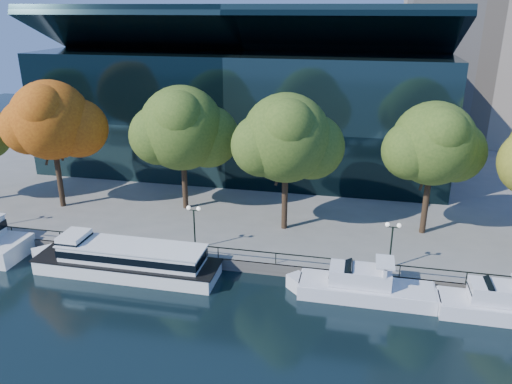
% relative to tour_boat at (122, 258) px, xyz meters
% --- Properties ---
extents(ground, '(160.00, 160.00, 0.00)m').
position_rel_tour_boat_xyz_m(ground, '(7.63, -0.71, -1.38)').
color(ground, black).
rests_on(ground, ground).
extents(promenade, '(90.00, 67.08, 1.00)m').
position_rel_tour_boat_xyz_m(promenade, '(7.63, 35.67, -0.88)').
color(promenade, slate).
rests_on(promenade, ground).
extents(railing, '(88.20, 0.08, 0.99)m').
position_rel_tour_boat_xyz_m(railing, '(7.63, 2.54, 0.55)').
color(railing, black).
rests_on(railing, promenade).
extents(convention_building, '(50.00, 24.57, 21.43)m').
position_rel_tour_boat_xyz_m(convention_building, '(3.63, 31.08, 7.12)').
color(convention_building, black).
rests_on(convention_building, ground).
extents(tour_boat, '(17.16, 3.83, 3.26)m').
position_rel_tour_boat_xyz_m(tour_boat, '(0.00, 0.00, 0.00)').
color(tour_boat, white).
rests_on(tour_boat, ground).
extents(cruiser_near, '(11.41, 2.94, 3.31)m').
position_rel_tour_boat_xyz_m(cruiser_near, '(19.61, 0.40, -0.36)').
color(cruiser_near, white).
rests_on(cruiser_near, ground).
extents(cruiser_far, '(10.14, 2.81, 3.31)m').
position_rel_tour_boat_xyz_m(cruiser_far, '(29.38, -0.12, -0.33)').
color(cruiser_far, white).
rests_on(cruiser_far, ground).
extents(tree_1, '(10.10, 8.28, 13.40)m').
position_rel_tour_boat_xyz_m(tree_1, '(-11.87, 10.34, 8.80)').
color(tree_1, black).
rests_on(tree_1, promenade).
extents(tree_2, '(10.72, 8.79, 12.94)m').
position_rel_tour_boat_xyz_m(tree_2, '(1.25, 12.66, 8.08)').
color(tree_2, black).
rests_on(tree_2, promenade).
extents(tree_3, '(10.21, 8.38, 13.06)m').
position_rel_tour_boat_xyz_m(tree_3, '(12.35, 9.70, 8.41)').
color(tree_3, black).
rests_on(tree_3, promenade).
extents(tree_4, '(9.41, 7.72, 12.48)m').
position_rel_tour_boat_xyz_m(tree_4, '(25.34, 11.48, 8.16)').
color(tree_4, black).
rests_on(tree_4, promenade).
extents(lamp_1, '(1.26, 0.36, 4.03)m').
position_rel_tour_boat_xyz_m(lamp_1, '(5.15, 3.79, 2.60)').
color(lamp_1, black).
rests_on(lamp_1, promenade).
extents(lamp_2, '(1.26, 0.36, 4.03)m').
position_rel_tour_boat_xyz_m(lamp_2, '(21.87, 3.79, 2.60)').
color(lamp_2, black).
rests_on(lamp_2, promenade).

